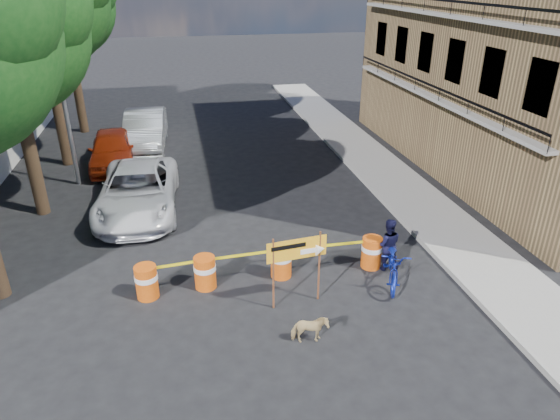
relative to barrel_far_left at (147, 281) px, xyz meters
name	(u,v)px	position (x,y,z in m)	size (l,w,h in m)	color
ground	(275,308)	(3.09, -1.15, -0.47)	(120.00, 120.00, 0.00)	black
sidewalk_east	(405,191)	(9.29, 4.85, -0.40)	(2.40, 40.00, 0.15)	gray
apartment_building	(541,17)	(15.09, 6.85, 5.53)	(8.00, 16.00, 12.00)	#94764B
tree_mid_a	(5,30)	(-3.64, 5.86, 5.53)	(5.25, 5.00, 8.68)	#332316
tree_far	(64,4)	(-3.65, 15.86, 5.74)	(5.04, 4.80, 8.84)	#332316
streetlamp	(60,70)	(-2.84, 8.35, 3.90)	(1.25, 0.18, 8.00)	gray
barrel_far_left	(147,281)	(0.00, 0.00, 0.00)	(0.58, 0.58, 0.90)	#D24B0C
barrel_mid_left	(205,272)	(1.48, 0.15, 0.00)	(0.58, 0.58, 0.90)	#D24B0C
barrel_mid_right	(281,261)	(3.54, 0.26, 0.00)	(0.58, 0.58, 0.90)	#D24B0C
barrel_far_right	(372,252)	(6.12, 0.23, 0.00)	(0.58, 0.58, 0.90)	#D24B0C
detour_sign	(305,253)	(3.85, -1.03, 0.96)	(1.51, 0.31, 1.95)	#592D19
pedestrian	(387,244)	(6.50, 0.05, 0.29)	(0.74, 0.58, 1.53)	black
bicycle	(395,247)	(6.40, -0.61, 0.58)	(0.74, 1.11, 2.11)	#1529AE
dog	(310,330)	(3.60, -2.53, -0.13)	(0.37, 0.82, 0.69)	tan
suv_white	(138,191)	(-0.42, 5.29, 0.30)	(2.56, 5.55, 1.54)	silver
sedan_red	(112,149)	(-1.71, 10.15, 0.29)	(1.81, 4.49, 1.53)	maroon
sedan_silver	(145,129)	(-0.42, 12.64, 0.37)	(1.79, 5.13, 1.69)	silver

